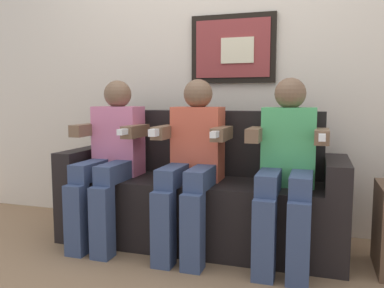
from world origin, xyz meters
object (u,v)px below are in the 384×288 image
(person_on_left, at_px, (110,155))
(person_in_middle, at_px, (192,159))
(person_on_right, at_px, (287,163))
(couch, at_px, (200,198))

(person_on_left, bearing_deg, person_in_middle, -0.05)
(person_on_left, distance_m, person_in_middle, 0.58)
(person_on_right, bearing_deg, person_on_left, 180.00)
(couch, height_order, person_on_left, person_on_left)
(person_on_right, bearing_deg, person_in_middle, -179.95)
(person_in_middle, height_order, person_on_right, same)
(couch, relative_size, person_in_middle, 1.70)
(couch, xyz_separation_m, person_on_right, (0.59, -0.17, 0.29))
(person_in_middle, bearing_deg, couch, 89.98)
(couch, bearing_deg, person_on_right, -15.91)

